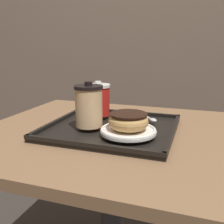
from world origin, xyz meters
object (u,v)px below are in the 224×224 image
coffee_cup_front (89,106)px  coffee_cup_rear (98,100)px  spoon (151,119)px  donut_chocolate_glazed (128,121)px

coffee_cup_front → coffee_cup_rear: bearing=99.4°
coffee_cup_rear → spoon: size_ratio=1.06×
coffee_cup_front → donut_chocolate_glazed: (0.14, -0.03, -0.03)m
spoon → coffee_cup_rear: bearing=-125.8°
coffee_cup_rear → donut_chocolate_glazed: (0.16, -0.16, -0.02)m
coffee_cup_front → spoon: 0.23m
coffee_cup_front → coffee_cup_rear: size_ratio=1.13×
donut_chocolate_glazed → coffee_cup_rear: bearing=134.6°
spoon → donut_chocolate_glazed: bearing=-47.9°
coffee_cup_front → spoon: size_ratio=1.20×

